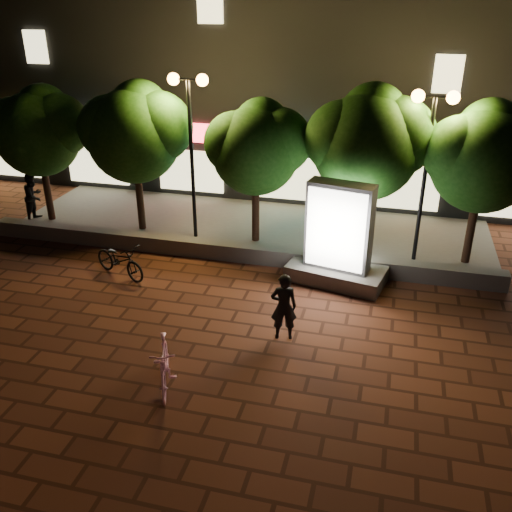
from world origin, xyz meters
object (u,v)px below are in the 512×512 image
(tree_right, at_px, (369,140))
(ad_kiosk, at_px, (338,243))
(scooter_pink, at_px, (164,364))
(pedestrian, at_px, (34,196))
(tree_mid, at_px, (258,145))
(rider, at_px, (284,307))
(street_lamp_left, at_px, (190,116))
(tree_far_left, at_px, (39,128))
(scooter_parked, at_px, (120,260))
(tree_far_right, at_px, (486,154))
(street_lamp_right, at_px, (431,134))
(tree_left, at_px, (136,130))

(tree_right, height_order, ad_kiosk, tree_right)
(tree_right, relative_size, scooter_pink, 2.86)
(tree_right, bearing_deg, pedestrian, -179.03)
(tree_mid, distance_m, tree_right, 3.32)
(rider, bearing_deg, street_lamp_left, -64.91)
(rider, height_order, pedestrian, pedestrian)
(tree_far_left, distance_m, ad_kiosk, 10.73)
(tree_mid, distance_m, scooter_parked, 5.36)
(tree_far_right, relative_size, street_lamp_right, 0.96)
(rider, bearing_deg, pedestrian, -40.47)
(street_lamp_left, bearing_deg, tree_right, 2.81)
(street_lamp_left, distance_m, scooter_parked, 4.81)
(street_lamp_right, relative_size, ad_kiosk, 1.72)
(tree_left, bearing_deg, tree_far_left, -180.00)
(street_lamp_right, bearing_deg, tree_right, 170.90)
(tree_left, bearing_deg, street_lamp_right, -1.68)
(tree_left, height_order, ad_kiosk, tree_left)
(street_lamp_right, height_order, ad_kiosk, street_lamp_right)
(ad_kiosk, bearing_deg, tree_far_left, 168.49)
(tree_mid, height_order, pedestrian, tree_mid)
(street_lamp_right, bearing_deg, street_lamp_left, 180.00)
(tree_far_right, relative_size, pedestrian, 2.84)
(tree_far_left, bearing_deg, tree_mid, -0.00)
(tree_right, relative_size, ad_kiosk, 1.75)
(tree_left, xyz_separation_m, street_lamp_left, (1.95, -0.26, 0.58))
(tree_far_left, distance_m, street_lamp_right, 12.47)
(street_lamp_right, bearing_deg, scooter_parked, -159.49)
(tree_far_right, relative_size, rider, 2.83)
(tree_far_left, xyz_separation_m, street_lamp_right, (12.45, -0.26, 0.60))
(tree_mid, bearing_deg, street_lamp_left, -172.69)
(street_lamp_left, relative_size, street_lamp_right, 1.04)
(tree_right, height_order, pedestrian, tree_right)
(tree_far_left, height_order, scooter_parked, tree_far_left)
(rider, height_order, scooter_parked, rider)
(tree_right, xyz_separation_m, street_lamp_left, (-5.36, -0.26, 0.46))
(tree_far_right, xyz_separation_m, street_lamp_right, (-1.55, -0.26, 0.53))
(tree_far_left, height_order, tree_left, tree_left)
(tree_far_left, relative_size, tree_mid, 1.03)
(tree_mid, xyz_separation_m, ad_kiosk, (2.81, -2.10, -2.05))
(tree_right, relative_size, pedestrian, 3.02)
(tree_mid, xyz_separation_m, tree_far_right, (6.50, 0.00, 0.15))
(street_lamp_right, bearing_deg, tree_mid, 176.96)
(tree_far_left, relative_size, tree_right, 0.91)
(tree_left, bearing_deg, ad_kiosk, -17.14)
(tree_far_right, xyz_separation_m, rider, (-4.56, -5.25, -2.53))
(tree_left, relative_size, pedestrian, 2.92)
(pedestrian, bearing_deg, scooter_pink, -135.82)
(scooter_pink, bearing_deg, ad_kiosk, 41.60)
(tree_far_left, bearing_deg, scooter_parked, -37.80)
(tree_mid, height_order, street_lamp_right, street_lamp_right)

